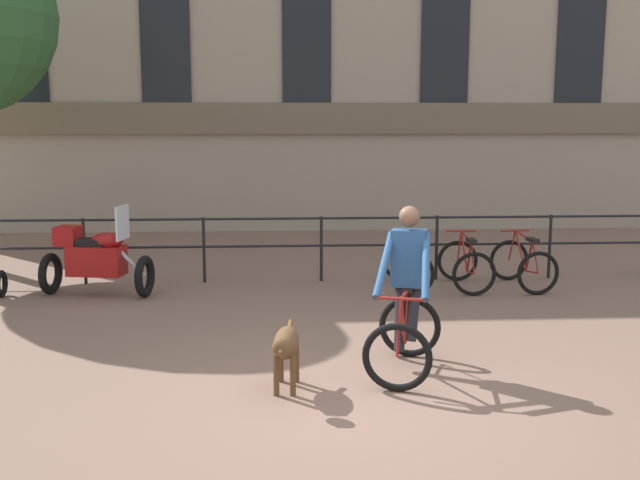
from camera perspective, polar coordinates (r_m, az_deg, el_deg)
The scene contains 9 objects.
ground_plane at distance 7.14m, azimuth 2.66°, elevation -12.07°, with size 60.00×60.00×0.00m, color #7A5B4C.
canal_railing at distance 11.99m, azimuth 0.10°, elevation 0.19°, with size 15.05×0.05×1.05m.
building_facade at distance 17.74m, azimuth -1.07°, elevation 15.77°, with size 18.00×0.72×9.27m.
cyclist_with_bike at distance 7.81m, azimuth 6.58°, elevation -4.38°, with size 0.98×1.31×1.70m.
dog at distance 7.22m, azimuth -2.62°, elevation -8.04°, with size 0.31×0.99×0.63m.
parked_motorcycle at distance 11.50m, azimuth -16.74°, elevation -1.33°, with size 1.68×0.92×1.35m.
parked_bicycle_near_lamp at distance 11.56m, azimuth 6.70°, elevation -1.98°, with size 0.70×1.13×0.86m.
parked_bicycle_mid_left at distance 11.75m, azimuth 11.04°, elevation -1.91°, with size 0.67×1.11×0.86m.
parked_bicycle_mid_right at distance 12.00m, azimuth 15.22°, elevation -1.83°, with size 0.78×1.17×0.86m.
Camera 1 is at (-0.71, -6.62, 2.59)m, focal length 42.00 mm.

